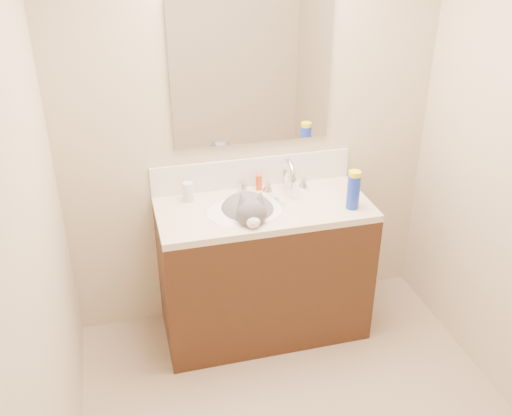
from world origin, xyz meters
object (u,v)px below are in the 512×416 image
faucet (288,178)px  cat (249,214)px  vanity_cabinet (264,272)px  silver_jar (243,187)px  basin (245,222)px  amber_bottle (259,182)px  pill_bottle (188,192)px  spray_can (353,192)px

faucet → cat: faucet is taller
vanity_cabinet → silver_jar: bearing=108.5°
basin → amber_bottle: size_ratio=4.82×
vanity_cabinet → silver_jar: (-0.07, 0.21, 0.48)m
pill_bottle → amber_bottle: size_ratio=1.19×
cat → spray_can: 0.59m
vanity_cabinet → basin: size_ratio=2.67×
cat → pill_bottle: bearing=151.9°
amber_bottle → spray_can: (0.44, -0.35, 0.05)m
faucet → basin: bearing=-150.9°
cat → amber_bottle: 0.28m
basin → silver_jar: silver_jar is taller
silver_jar → spray_can: size_ratio=0.28×
vanity_cabinet → spray_can: (0.47, -0.14, 0.55)m
silver_jar → vanity_cabinet: bearing=-71.5°
amber_bottle → cat: bearing=-117.0°
silver_jar → spray_can: bearing=-33.5°
cat → spray_can: (0.56, -0.11, 0.12)m
cat → faucet: bearing=37.7°
pill_bottle → amber_bottle: pill_bottle is taller
basin → amber_bottle: 0.30m
basin → pill_bottle: 0.37m
spray_can → pill_bottle: bearing=160.0°
basin → amber_bottle: amber_bottle is taller
pill_bottle → silver_jar: pill_bottle is taller
vanity_cabinet → basin: (-0.12, -0.03, 0.38)m
vanity_cabinet → cat: cat is taller
amber_bottle → spray_can: bearing=-38.6°
pill_bottle → spray_can: spray_can is taller
faucet → amber_bottle: size_ratio=3.00×
spray_can → amber_bottle: bearing=141.4°
faucet → pill_bottle: faucet is taller
amber_bottle → faucet: bearing=-24.4°
spray_can → faucet: bearing=135.4°
vanity_cabinet → amber_bottle: bearing=83.2°
vanity_cabinet → silver_jar: silver_jar is taller
vanity_cabinet → pill_bottle: size_ratio=10.78×
amber_bottle → vanity_cabinet: bearing=-96.8°
basin → silver_jar: bearing=78.4°
vanity_cabinet → basin: 0.40m
basin → spray_can: size_ratio=2.31×
cat → spray_can: spray_can is taller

